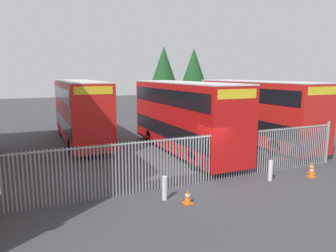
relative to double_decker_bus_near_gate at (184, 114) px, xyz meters
name	(u,v)px	position (x,y,z in m)	size (l,w,h in m)	color
ground_plane	(144,146)	(-1.60, 2.77, -2.42)	(100.00, 100.00, 0.00)	#3D3D42
palisade_fence	(199,158)	(-1.88, -5.23, -1.24)	(16.42, 0.14, 2.35)	gray
double_decker_bus_near_gate	(184,114)	(0.00, 0.00, 0.00)	(2.54, 10.81, 4.42)	red
double_decker_bus_behind_fence_left	(255,110)	(5.81, 0.36, 0.00)	(2.54, 10.81, 4.42)	red
double_decker_bus_behind_fence_right	(80,109)	(-5.38, 5.74, 0.00)	(2.54, 10.81, 4.42)	red
bollard_near_left	(165,188)	(-4.02, -6.36, -1.95)	(0.20, 0.20, 0.95)	silver
bollard_center_front	(270,171)	(1.35, -6.29, -1.95)	(0.20, 0.20, 0.95)	silver
traffic_cone_by_gate	(188,196)	(-3.37, -7.08, -2.13)	(0.34, 0.34, 0.59)	orange
traffic_cone_mid_forecourt	(312,171)	(3.50, -6.73, -2.13)	(0.34, 0.34, 0.59)	orange
traffic_cone_near_kerb	(312,168)	(4.01, -6.28, -2.13)	(0.34, 0.34, 0.59)	orange
tree_tall_back	(194,71)	(9.86, 16.89, 2.79)	(3.79, 3.79, 7.94)	#4C3823
tree_short_side	(164,70)	(8.87, 23.82, 3.03)	(4.49, 4.49, 8.68)	#4C3823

